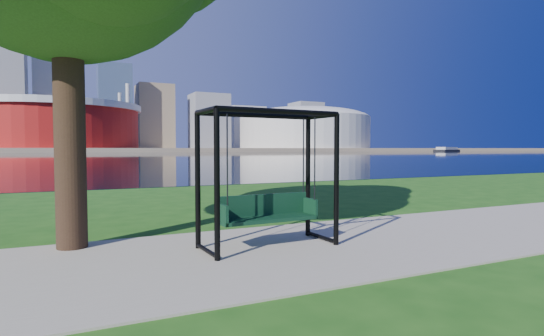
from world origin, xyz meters
TOP-DOWN VIEW (x-y plane):
  - ground at (0.00, 0.00)m, footprint 900.00×900.00m
  - path at (0.00, -0.50)m, footprint 120.00×4.00m
  - river at (0.00, 102.00)m, footprint 900.00×180.00m
  - far_bank at (0.00, 306.00)m, footprint 900.00×228.00m
  - stadium at (-10.00, 235.00)m, footprint 83.00×83.00m
  - arena at (135.00, 235.00)m, footprint 84.00×84.00m
  - skyline at (-4.27, 319.39)m, footprint 392.00×66.00m
  - swing at (-0.09, -0.19)m, footprint 2.32×1.10m
  - barge at (206.48, 183.23)m, footprint 27.18×16.81m

SIDE VIEW (x-z plane):
  - ground at x=0.00m, z-range 0.00..0.00m
  - river at x=0.00m, z-range 0.00..0.02m
  - path at x=0.00m, z-range 0.00..0.03m
  - far_bank at x=0.00m, z-range 0.00..2.00m
  - swing at x=-0.09m, z-range -0.04..2.29m
  - barge at x=206.48m, z-range -0.12..2.53m
  - stadium at x=-10.00m, z-range -1.77..30.23m
  - arena at x=135.00m, z-range 2.59..29.15m
  - skyline at x=-4.27m, z-range -12.36..84.14m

